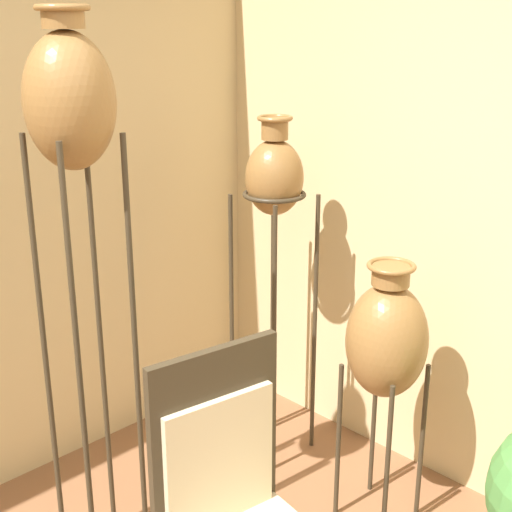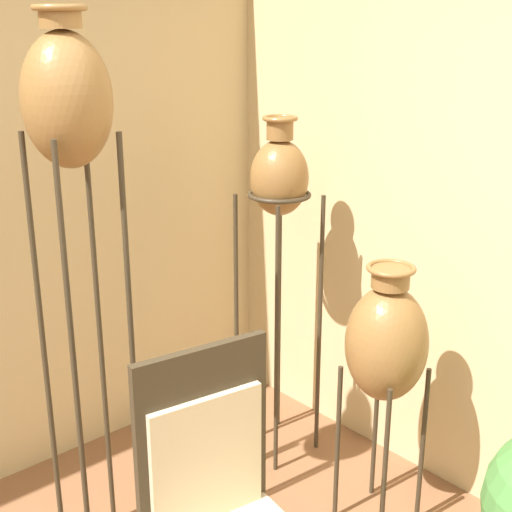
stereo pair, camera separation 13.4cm
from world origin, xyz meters
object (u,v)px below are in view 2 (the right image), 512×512
at_px(vase_stand_medium, 279,188).
at_px(chair, 223,511).
at_px(vase_stand_short, 386,344).
at_px(vase_stand_tall, 68,116).

height_order(vase_stand_medium, chair, vase_stand_medium).
distance_m(vase_stand_short, chair, 0.95).
xyz_separation_m(vase_stand_short, chair, (-0.92, -0.13, -0.21)).
xyz_separation_m(vase_stand_tall, chair, (0.02, -0.73, -1.10)).
relative_size(vase_stand_short, chair, 1.03).
bearing_deg(vase_stand_medium, vase_stand_tall, -176.46).
relative_size(vase_stand_tall, chair, 1.87).
bearing_deg(vase_stand_short, vase_stand_medium, 85.02).
relative_size(vase_stand_tall, vase_stand_medium, 1.27).
bearing_deg(chair, vase_stand_medium, 48.07).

